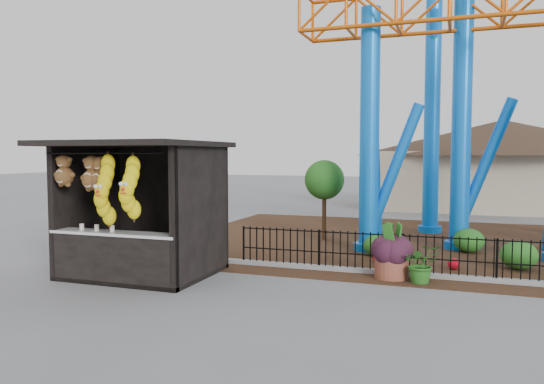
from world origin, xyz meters
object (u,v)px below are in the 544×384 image
(prize_booth, at_px, (135,211))
(roller_coaster, at_px, (503,34))
(terracotta_planter, at_px, (391,267))
(potted_plant, at_px, (422,264))

(prize_booth, xyz_separation_m, roller_coaster, (8.13, 7.33, 4.91))
(prize_booth, height_order, roller_coaster, roller_coaster)
(roller_coaster, xyz_separation_m, terracotta_planter, (-2.55, -5.53, -6.17))
(prize_booth, relative_size, terracotta_planter, 4.56)
(roller_coaster, distance_m, potted_plant, 8.53)
(prize_booth, distance_m, potted_plant, 6.54)
(prize_booth, distance_m, terracotta_planter, 6.00)
(roller_coaster, relative_size, terracotta_planter, 14.32)
(potted_plant, bearing_deg, prize_booth, 173.40)
(terracotta_planter, bearing_deg, potted_plant, -19.59)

